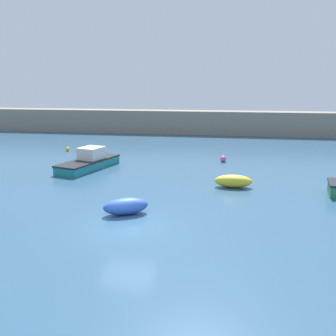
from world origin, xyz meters
The scene contains 7 objects.
ground_plane centered at (0.00, 0.00, -0.10)m, with size 120.00×120.00×0.20m, color #2D5170.
harbor_breakwater centered at (0.00, 32.25, 1.46)m, with size 59.02×2.77×2.93m, color gray.
fishing_dinghy_green centered at (-0.51, 1.59, 0.42)m, with size 2.47×1.88×0.84m.
motorboat_with_cabin centered at (-6.03, 11.06, 0.55)m, with size 3.51×6.11×1.61m.
dinghy_near_pier centered at (4.86, 7.49, 0.40)m, with size 2.38×1.05×0.80m.
mooring_buoy_pink centered at (4.10, 15.23, 0.26)m, with size 0.51×0.51×0.51m, color #EA668C.
mooring_buoy_yellow centered at (-10.83, 17.84, 0.19)m, with size 0.39×0.39×0.39m, color yellow.
Camera 1 is at (4.46, -15.70, 6.52)m, focal length 40.00 mm.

